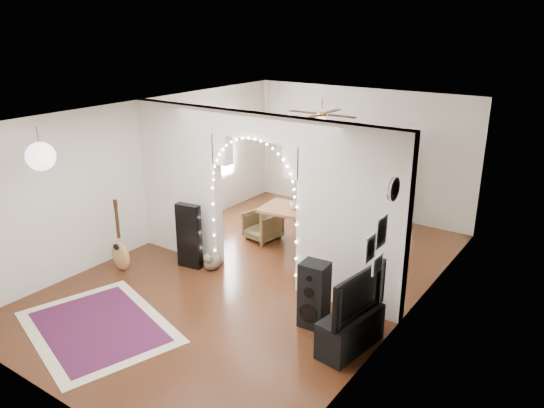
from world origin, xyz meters
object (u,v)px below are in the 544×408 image
Objects in this scene: dining_chair_right at (332,248)px; dining_chair_left at (263,226)px; dining_table at (294,212)px; media_console at (350,331)px; bookcase at (362,179)px; acoustic_guitar at (120,245)px; floor_speaker at (314,295)px.

dining_chair_left is at bearing 153.24° from dining_chair_right.
dining_table is 0.99m from dining_chair_right.
bookcase is at bearing 122.17° from media_console.
bookcase is at bearing 72.96° from dining_chair_left.
media_console is (4.21, 0.16, -0.22)m from acoustic_guitar.
dining_chair_left is at bearing 134.47° from floor_speaker.
media_console is at bearing -66.56° from bookcase.
floor_speaker reaches higher than dining_chair_right.
bookcase is at bearing 80.47° from dining_chair_right.
acoustic_guitar reaches higher than dining_table.
dining_chair_left is at bearing 55.09° from acoustic_guitar.
bookcase is 3.22× the size of dining_chair_right.
acoustic_guitar reaches higher than media_console.
dining_table reaches higher than media_console.
acoustic_guitar is 1.13× the size of floor_speaker.
dining_table is at bearing -100.85° from bookcase.
bookcase is at bearing 54.44° from acoustic_guitar.
floor_speaker is at bearing -90.85° from dining_chair_right.
dining_chair_left is 1.58m from dining_chair_right.
dining_chair_left is at bearing 175.71° from dining_table.
acoustic_guitar is 4.21m from media_console.
bookcase reaches higher than dining_chair_right.
bookcase is at bearing 103.36° from floor_speaker.
bookcase is 2.41m from dining_chair_left.
dining_chair_left is at bearing 150.82° from media_console.
bookcase is 2.34m from dining_chair_right.
acoustic_guitar is 0.84× the size of dining_table.
dining_table is (1.88, 2.48, 0.22)m from acoustic_guitar.
acoustic_guitar is 3.56m from floor_speaker.
media_console is at bearing -20.66° from floor_speaker.
floor_speaker is at bearing 171.30° from media_console.
dining_table is at bearing 11.53° from dining_chair_left.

